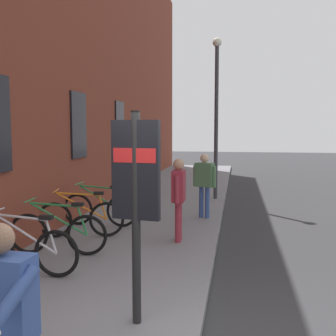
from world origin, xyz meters
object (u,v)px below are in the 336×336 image
at_px(bicycle_end_of_row, 58,233).
at_px(pedestrian_near_bus, 204,179).
at_px(bicycle_nearest_sign, 100,209).
at_px(transit_info_sign, 136,184).
at_px(pedestrian_crossing_street, 179,191).
at_px(bicycle_by_door, 25,250).
at_px(bicycle_leaning_wall, 81,218).
at_px(street_lamp, 216,104).

relative_size(bicycle_end_of_row, pedestrian_near_bus, 1.12).
xyz_separation_m(bicycle_end_of_row, bicycle_nearest_sign, (2.13, -0.02, 0.00)).
bearing_deg(transit_info_sign, pedestrian_crossing_street, 0.24).
height_order(bicycle_by_door, bicycle_end_of_row, same).
bearing_deg(pedestrian_crossing_street, pedestrian_near_bus, -8.50).
bearing_deg(bicycle_leaning_wall, street_lamp, -26.17).
bearing_deg(bicycle_nearest_sign, bicycle_end_of_row, 179.42).
xyz_separation_m(bicycle_by_door, street_lamp, (7.14, -2.47, 2.55)).
xyz_separation_m(pedestrian_crossing_street, street_lamp, (4.94, -0.45, 1.95)).
bearing_deg(bicycle_leaning_wall, bicycle_by_door, 179.40).
bearing_deg(bicycle_nearest_sign, pedestrian_crossing_street, -115.73).
bearing_deg(bicycle_end_of_row, transit_info_sign, -138.02).
bearing_deg(pedestrian_near_bus, bicycle_nearest_sign, 118.89).
relative_size(pedestrian_near_bus, street_lamp, 0.32).
distance_m(bicycle_leaning_wall, bicycle_nearest_sign, 0.97).
height_order(bicycle_nearest_sign, pedestrian_crossing_street, pedestrian_crossing_street).
distance_m(bicycle_by_door, pedestrian_near_bus, 5.00).
xyz_separation_m(bicycle_nearest_sign, pedestrian_near_bus, (1.25, -2.26, 0.57)).
bearing_deg(bicycle_end_of_row, pedestrian_crossing_street, -58.47).
bearing_deg(pedestrian_near_bus, bicycle_end_of_row, 145.98).
xyz_separation_m(bicycle_end_of_row, street_lamp, (6.14, -2.41, 2.55)).
bearing_deg(bicycle_leaning_wall, pedestrian_near_bus, -46.31).
height_order(bicycle_leaning_wall, street_lamp, street_lamp).
relative_size(bicycle_nearest_sign, street_lamp, 0.36).
height_order(transit_info_sign, street_lamp, street_lamp).
bearing_deg(bicycle_end_of_row, bicycle_nearest_sign, -0.58).
bearing_deg(bicycle_by_door, bicycle_nearest_sign, -1.54).
bearing_deg(bicycle_leaning_wall, transit_info_sign, -149.04).
height_order(transit_info_sign, pedestrian_crossing_street, transit_info_sign).
distance_m(bicycle_nearest_sign, transit_info_sign, 4.89).
distance_m(bicycle_end_of_row, bicycle_leaning_wall, 1.16).
xyz_separation_m(bicycle_by_door, bicycle_end_of_row, (1.00, -0.06, 0.00)).
xyz_separation_m(bicycle_end_of_row, pedestrian_crossing_street, (1.20, -1.95, 0.60)).
relative_size(bicycle_leaning_wall, pedestrian_near_bus, 1.10).
bearing_deg(bicycle_by_door, bicycle_end_of_row, -3.57).
height_order(bicycle_end_of_row, transit_info_sign, transit_info_sign).
relative_size(bicycle_leaning_wall, pedestrian_crossing_street, 1.07).
relative_size(transit_info_sign, pedestrian_crossing_street, 1.48).
height_order(bicycle_end_of_row, bicycle_leaning_wall, same).
distance_m(pedestrian_crossing_street, street_lamp, 5.33).
distance_m(bicycle_end_of_row, pedestrian_crossing_street, 2.37).
relative_size(bicycle_end_of_row, pedestrian_crossing_street, 1.09).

